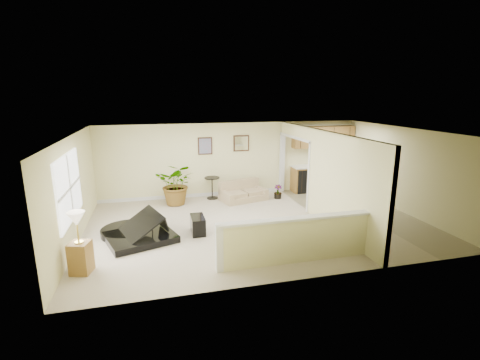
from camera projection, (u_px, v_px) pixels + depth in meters
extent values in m
plane|color=tan|center=(258.00, 224.00, 9.46)|extent=(9.00, 9.00, 0.00)
cube|color=beige|center=(233.00, 159.00, 11.98)|extent=(9.00, 0.04, 2.50)
cube|color=beige|center=(307.00, 217.00, 6.34)|extent=(9.00, 0.04, 2.50)
cube|color=beige|center=(74.00, 191.00, 8.09)|extent=(0.04, 6.00, 2.50)
cube|color=beige|center=(404.00, 170.00, 10.23)|extent=(0.04, 6.00, 2.50)
cube|color=silver|center=(259.00, 132.00, 8.86)|extent=(9.00, 6.00, 0.04)
cube|color=gray|center=(360.00, 214.00, 10.21)|extent=(2.70, 6.00, 0.01)
cube|color=beige|center=(343.00, 186.00, 8.46)|extent=(0.12, 3.60, 2.50)
cube|color=beige|center=(296.00, 131.00, 11.01)|extent=(0.12, 2.35, 0.40)
cube|color=beige|center=(297.00, 241.00, 7.22)|extent=(3.30, 0.12, 0.95)
cube|color=silver|center=(298.00, 218.00, 7.10)|extent=(3.40, 0.22, 0.05)
cube|color=silver|center=(219.00, 248.00, 6.82)|extent=(0.14, 0.14, 1.00)
cube|color=white|center=(69.00, 188.00, 7.57)|extent=(0.05, 2.15, 1.45)
cube|color=#372014|center=(205.00, 146.00, 11.61)|extent=(0.48, 0.03, 0.58)
cube|color=#885673|center=(205.00, 146.00, 11.59)|extent=(0.40, 0.01, 0.50)
cube|color=#372014|center=(241.00, 143.00, 11.90)|extent=(0.55, 0.03, 0.55)
cube|color=silver|center=(241.00, 143.00, 11.88)|extent=(0.46, 0.01, 0.46)
cube|color=olive|center=(323.00, 178.00, 12.68)|extent=(2.30, 0.60, 0.90)
cube|color=silver|center=(323.00, 166.00, 12.56)|extent=(2.36, 0.65, 0.04)
cube|color=black|center=(302.00, 180.00, 12.49)|extent=(0.60, 0.60, 0.84)
cube|color=olive|center=(323.00, 137.00, 12.43)|extent=(2.30, 0.35, 0.75)
cube|color=black|center=(139.00, 209.00, 8.20)|extent=(1.85, 1.72, 0.31)
cylinder|color=black|center=(133.00, 202.00, 8.71)|extent=(1.29, 1.29, 0.31)
cube|color=white|center=(177.00, 207.00, 8.43)|extent=(0.55, 1.06, 0.02)
cube|color=black|center=(133.00, 196.00, 8.21)|extent=(1.51, 1.52, 0.71)
cube|color=black|center=(198.00, 225.00, 8.79)|extent=(0.34, 0.66, 0.44)
cube|color=tan|center=(244.00, 194.00, 11.53)|extent=(1.63, 1.17, 0.41)
cube|color=tan|center=(241.00, 180.00, 11.73)|extent=(1.47, 0.56, 0.43)
cube|color=tan|center=(224.00, 187.00, 11.31)|extent=(0.38, 0.85, 0.16)
cube|color=tan|center=(262.00, 185.00, 11.62)|extent=(0.38, 0.85, 0.16)
cylinder|color=black|center=(212.00, 198.00, 11.76)|extent=(0.37, 0.37, 0.03)
cylinder|color=black|center=(212.00, 188.00, 11.68)|extent=(0.04, 0.04, 0.71)
cylinder|color=black|center=(212.00, 178.00, 11.59)|extent=(0.51, 0.51, 0.03)
cylinder|color=black|center=(178.00, 200.00, 11.12)|extent=(0.39, 0.39, 0.27)
imported|color=#1D4615|center=(177.00, 184.00, 10.99)|extent=(1.50, 1.40, 1.35)
cylinder|color=black|center=(278.00, 196.00, 11.76)|extent=(0.24, 0.24, 0.17)
imported|color=#1D4615|center=(278.00, 192.00, 11.72)|extent=(0.34, 0.34, 0.47)
cube|color=olive|center=(81.00, 258.00, 6.81)|extent=(0.46, 0.46, 0.64)
cylinder|color=gold|center=(79.00, 242.00, 6.73)|extent=(0.17, 0.17, 0.02)
cylinder|color=gold|center=(78.00, 232.00, 6.68)|extent=(0.03, 0.03, 0.42)
cone|color=beige|center=(76.00, 219.00, 6.62)|extent=(0.34, 0.34, 0.28)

